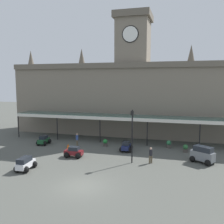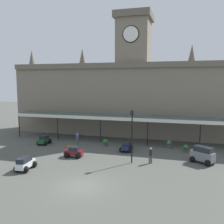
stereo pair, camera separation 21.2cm
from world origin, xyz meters
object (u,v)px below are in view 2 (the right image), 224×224
at_px(planter_forecourt_centre, 169,144).
at_px(car_white_estate, 25,164).
at_px(car_navy_sedan, 126,147).
at_px(car_maroon_sedan, 74,153).
at_px(planter_near_kerb, 105,143).
at_px(planter_by_canopy, 186,148).
at_px(pedestrian_near_entrance, 77,139).
at_px(pedestrian_crossing_forecourt, 151,155).
at_px(traffic_cone, 68,146).
at_px(car_grey_van, 203,156).
at_px(car_green_sedan, 44,141).
at_px(victorian_lamppost, 132,131).

bearing_deg(planter_forecourt_centre, car_white_estate, -137.24).
bearing_deg(car_navy_sedan, car_white_estate, -131.21).
relative_size(car_white_estate, car_maroon_sedan, 1.10).
distance_m(car_navy_sedan, car_maroon_sedan, 6.49).
height_order(car_white_estate, planter_near_kerb, car_white_estate).
bearing_deg(planter_by_canopy, car_white_estate, -145.20).
bearing_deg(pedestrian_near_entrance, pedestrian_crossing_forecourt, -23.53).
relative_size(pedestrian_crossing_forecourt, traffic_cone, 2.73).
xyz_separation_m(car_white_estate, planter_forecourt_centre, (12.81, 11.85, -0.07)).
relative_size(pedestrian_near_entrance, planter_by_canopy, 1.74).
height_order(pedestrian_near_entrance, planter_near_kerb, pedestrian_near_entrance).
relative_size(car_white_estate, planter_forecourt_centre, 2.40).
height_order(pedestrian_near_entrance, planter_by_canopy, pedestrian_near_entrance).
xyz_separation_m(car_grey_van, planter_near_kerb, (-11.71, 3.67, -0.32)).
bearing_deg(pedestrian_near_entrance, planter_near_kerb, 12.62).
bearing_deg(car_grey_van, car_navy_sedan, 165.28).
bearing_deg(car_maroon_sedan, pedestrian_crossing_forecourt, 1.08).
xyz_separation_m(car_maroon_sedan, planter_near_kerb, (2.03, 5.38, -0.01)).
distance_m(car_green_sedan, car_navy_sedan, 11.38).
relative_size(car_grey_van, planter_near_kerb, 2.69).
xyz_separation_m(traffic_cone, planter_near_kerb, (4.27, 2.13, 0.18)).
height_order(car_navy_sedan, victorian_lamppost, victorian_lamppost).
bearing_deg(car_white_estate, pedestrian_crossing_forecourt, 24.68).
distance_m(car_green_sedan, victorian_lamppost, 13.93).
bearing_deg(traffic_cone, pedestrian_near_entrance, 63.24).
bearing_deg(car_maroon_sedan, traffic_cone, 124.53).
height_order(pedestrian_crossing_forecourt, planter_forecourt_centre, pedestrian_crossing_forecourt).
bearing_deg(car_maroon_sedan, victorian_lamppost, -1.87).
bearing_deg(car_navy_sedan, traffic_cone, -174.41).
relative_size(traffic_cone, planter_by_canopy, 0.64).
bearing_deg(traffic_cone, car_navy_sedan, 5.59).
bearing_deg(pedestrian_crossing_forecourt, car_green_sedan, 164.89).
bearing_deg(pedestrian_near_entrance, car_grey_van, -10.58).
height_order(car_green_sedan, traffic_cone, car_green_sedan).
xyz_separation_m(car_navy_sedan, planter_forecourt_centre, (4.92, 2.84, -0.01)).
distance_m(planter_by_canopy, planter_near_kerb, 10.05).
distance_m(car_grey_van, pedestrian_crossing_forecourt, 5.42).
height_order(car_navy_sedan, planter_forecourt_centre, car_navy_sedan).
distance_m(car_grey_van, car_white_estate, 17.82).
relative_size(car_white_estate, car_navy_sedan, 1.10).
height_order(car_grey_van, victorian_lamppost, victorian_lamppost).
height_order(planter_forecourt_centre, planter_near_kerb, same).
distance_m(car_navy_sedan, planter_near_kerb, 3.41).
distance_m(car_white_estate, planter_forecourt_centre, 17.45).
xyz_separation_m(car_maroon_sedan, traffic_cone, (-2.24, 3.25, -0.20)).
bearing_deg(planter_near_kerb, car_grey_van, -17.38).
relative_size(car_green_sedan, planter_by_canopy, 2.19).
distance_m(car_maroon_sedan, pedestrian_crossing_forecourt, 8.56).
bearing_deg(car_navy_sedan, pedestrian_crossing_forecourt, -48.10).
height_order(car_white_estate, car_maroon_sedan, car_white_estate).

